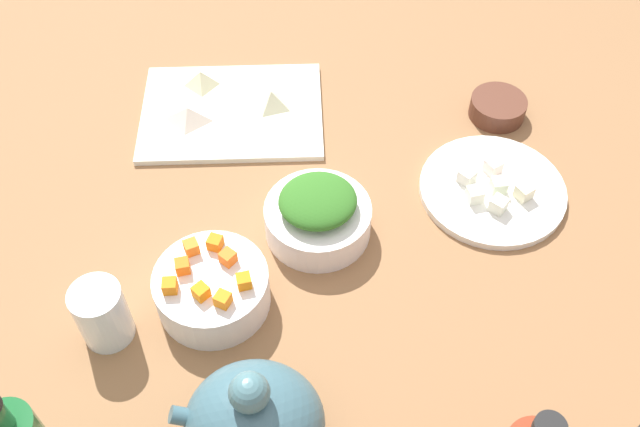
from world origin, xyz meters
The scene contains 26 objects.
tabletop centered at (0.00, 0.00, 1.50)cm, with size 190.00×190.00×3.00cm, color olive.
cutting_board centered at (14.29, -25.57, 3.50)cm, with size 29.92×22.60×1.00cm, color silver.
plate_tofu centered at (-26.54, -8.05, 3.60)cm, with size 22.12×22.12×1.20cm, color white.
bowl_greens centered at (0.22, -0.86, 5.54)cm, with size 15.30×15.30×5.08cm, color white.
bowl_carrots centered at (14.00, 11.15, 5.94)cm, with size 15.18×15.18×5.87cm, color white.
bowl_small_side centered at (-29.88, -25.12, 4.68)cm, with size 9.21×9.21×3.35cm, color #582F21.
teapot centered at (7.16, 31.06, 9.46)cm, with size 17.27×14.58×16.41cm.
drinking_glass_0 centered at (27.33, 15.87, 7.61)cm, with size 6.63×6.63×9.21cm, color white.
carrot_cube_0 centered at (16.70, 7.04, 9.77)cm, with size 1.80×1.80×1.80cm, color orange.
carrot_cube_1 centered at (14.73, 14.01, 9.77)cm, with size 1.80×1.80×1.80cm, color orange.
carrot_cube_2 centered at (9.43, 12.45, 9.77)cm, with size 1.80×1.80×1.80cm, color orange.
carrot_cube_3 centered at (17.51, 10.10, 9.77)cm, with size 1.80×1.80×1.80cm, color orange.
carrot_cube_4 centered at (11.75, 8.72, 9.77)cm, with size 1.80×1.80×1.80cm, color orange.
carrot_cube_5 centered at (13.62, 6.34, 9.77)cm, with size 1.80×1.80×1.80cm, color orange.
carrot_cube_6 centered at (11.90, 15.15, 9.77)cm, with size 1.80×1.80×1.80cm, color orange.
carrot_cube_7 centered at (18.77, 13.12, 9.77)cm, with size 1.80×1.80×1.80cm, color orange.
chopped_greens_mound centered at (0.22, -0.86, 9.76)cm, with size 11.03×10.56×3.36cm, color #306C22.
tofu_cube_0 centered at (-26.84, -11.30, 5.30)cm, with size 2.20×2.20×2.20cm, color white.
tofu_cube_1 centered at (-26.45, -3.70, 5.30)cm, with size 2.20×2.20×2.20cm, color white.
tofu_cube_2 centered at (-22.56, -9.28, 5.30)cm, with size 2.20×2.20×2.20cm, color silver.
tofu_cube_3 centered at (-30.67, -6.15, 5.30)cm, with size 2.20×2.20×2.20cm, color #F7F0CA.
tofu_cube_4 centered at (-23.26, -5.66, 5.30)cm, with size 2.20×2.20×2.20cm, color white.
tofu_cube_5 centered at (-27.04, -7.41, 5.30)cm, with size 2.20×2.20×2.20cm, color white.
dumpling_0 centered at (21.10, -23.18, 5.32)cm, with size 5.81×5.13×2.65cm, color beige.
dumpling_1 centered at (7.62, -26.64, 5.47)cm, with size 4.98×4.77×2.95cm, color beige.
dumpling_2 centered at (19.84, -31.83, 5.42)cm, with size 4.61×4.47×2.85cm, color beige.
Camera 1 is at (0.31, 63.12, 86.15)cm, focal length 40.34 mm.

